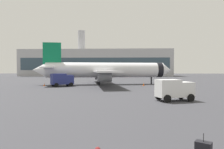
% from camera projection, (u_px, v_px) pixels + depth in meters
% --- Properties ---
extents(airplane_at_gate, '(35.65, 32.34, 10.50)m').
position_uv_depth(airplane_at_gate, '(105.00, 70.00, 53.27)').
color(airplane_at_gate, white).
rests_on(airplane_at_gate, ground).
extents(service_truck, '(5.21, 4.51, 2.90)m').
position_uv_depth(service_truck, '(62.00, 79.00, 46.87)').
color(service_truck, navy).
rests_on(service_truck, ground).
extents(cargo_van, '(4.79, 3.36, 2.60)m').
position_uv_depth(cargo_van, '(174.00, 89.00, 25.23)').
color(cargo_van, white).
rests_on(cargo_van, ground).
extents(safety_cone_near, '(0.44, 0.44, 0.83)m').
position_uv_depth(safety_cone_near, '(173.00, 85.00, 44.85)').
color(safety_cone_near, '#F2590C').
rests_on(safety_cone_near, ground).
extents(safety_cone_mid, '(0.44, 0.44, 0.64)m').
position_uv_depth(safety_cone_mid, '(44.00, 85.00, 48.43)').
color(safety_cone_mid, '#F2590C').
rests_on(safety_cone_mid, ground).
extents(safety_cone_far, '(0.44, 0.44, 0.78)m').
position_uv_depth(safety_cone_far, '(144.00, 84.00, 48.80)').
color(safety_cone_far, '#F2590C').
rests_on(safety_cone_far, ground).
extents(terminal_building, '(89.88, 19.44, 27.70)m').
position_uv_depth(terminal_building, '(96.00, 63.00, 127.69)').
color(terminal_building, '#B2B2B7').
rests_on(terminal_building, ground).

